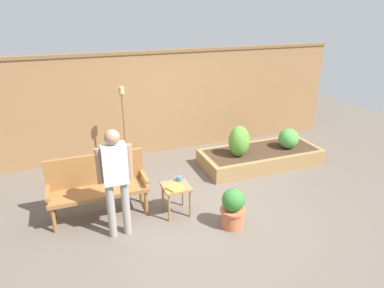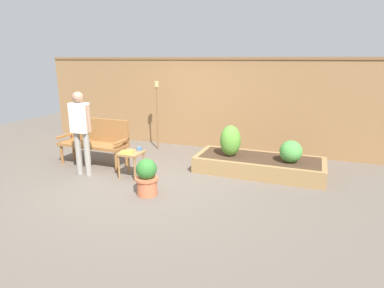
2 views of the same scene
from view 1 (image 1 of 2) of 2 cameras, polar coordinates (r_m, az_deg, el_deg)
ground_plane at (r=5.46m, az=1.24°, el=-11.21°), size 14.00×14.00×0.00m
fence_back at (r=7.30m, az=-6.38°, el=6.80°), size 8.40×0.14×2.16m
garden_bench at (r=5.36m, az=-15.40°, el=-6.03°), size 1.44×0.48×0.94m
side_table at (r=5.24m, az=-2.64°, el=-7.70°), size 0.40×0.40×0.48m
cup_on_table at (r=5.32m, az=-2.09°, el=-5.74°), size 0.12×0.09×0.08m
book_on_table at (r=5.12m, az=-2.88°, el=-7.21°), size 0.27×0.26×0.03m
potted_boxwood at (r=5.03m, az=6.79°, el=-10.51°), size 0.37×0.37×0.60m
raised_planter_bed at (r=7.08m, az=11.25°, el=-2.10°), size 2.40×1.00×0.30m
shrub_near_bench at (r=6.57m, az=7.79°, el=0.45°), size 0.40×0.40×0.60m
shrub_far_corner at (r=7.18m, az=15.68°, el=0.89°), size 0.40×0.40×0.40m
tiki_torch at (r=6.55m, az=-11.31°, el=4.98°), size 0.10×0.10×1.62m
person_by_bench at (r=4.63m, az=-12.55°, el=-4.99°), size 0.47×0.20×1.56m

